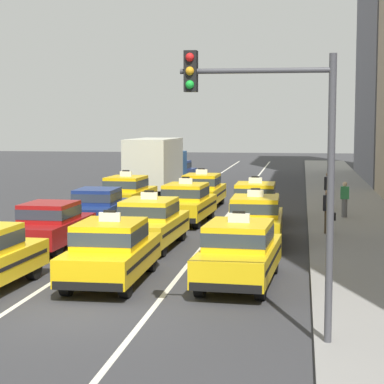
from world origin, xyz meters
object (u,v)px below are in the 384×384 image
Objects in this scene: pedestrian_near_crosswalk at (345,199)px; traffic_light_pole at (278,146)px; taxi_center_fourth at (202,190)px; taxi_right_second at (255,219)px; box_truck_left_fifth at (157,164)px; taxi_left_fourth at (127,193)px; sedan_left_sixth at (177,172)px; taxi_center_second at (150,222)px; pedestrian_by_storefront at (328,212)px; pedestrian_mid_block at (328,190)px; taxi_center_nearest at (111,250)px; sedan_left_second at (50,224)px; taxi_center_third at (186,202)px; taxi_right_third at (255,201)px; sedan_left_third at (98,207)px; taxi_right_nearest at (239,252)px.

pedestrian_near_crosswalk is 0.27× the size of traffic_light_pole.
taxi_center_fourth and taxi_right_second have the same top height.
taxi_left_fourth is at bearing -89.75° from box_truck_left_fifth.
sedan_left_sixth is at bearing 106.56° from taxi_right_second.
traffic_light_pole reaches higher than taxi_center_fourth.
taxi_left_fourth is 1.02× the size of taxi_right_second.
taxi_center_second is 6.76m from pedestrian_by_storefront.
pedestrian_near_crosswalk is at bearing 79.56° from pedestrian_by_storefront.
taxi_center_second is at bearing -71.48° from taxi_left_fourth.
taxi_center_fourth reaches higher than pedestrian_mid_block.
taxi_center_nearest is 0.99× the size of taxi_center_fourth.
sedan_left_second is at bearing -89.90° from sedan_left_sixth.
taxi_center_fourth is 0.83× the size of traffic_light_pole.
taxi_center_nearest is 11.25m from taxi_center_third.
taxi_center_nearest is at bearing -77.59° from taxi_left_fourth.
sedan_left_sixth is 0.96× the size of taxi_right_third.
taxi_center_third is at bearing 124.82° from taxi_right_second.
pedestrian_near_crosswalk is (9.90, 3.59, 0.07)m from sedan_left_third.
sedan_left_third and sedan_left_sixth have the same top height.
taxi_right_third is (-0.35, 5.34, 0.00)m from taxi_right_second.
sedan_left_third is 11.20m from taxi_right_nearest.
taxi_right_second reaches higher than sedan_left_sixth.
taxi_center_second is 0.99× the size of taxi_right_nearest.
sedan_left_sixth is at bearing 96.54° from taxi_center_nearest.
sedan_left_second is at bearing -117.41° from taxi_center_third.
sedan_left_third is 2.84× the size of pedestrian_near_crosswalk.
sedan_left_second is 24.75m from sedan_left_sixth.
pedestrian_mid_block is 1.06× the size of pedestrian_by_storefront.
pedestrian_mid_block reaches higher than pedestrian_near_crosswalk.
sedan_left_sixth is 16.37m from pedestrian_mid_block.
traffic_light_pole is (7.86, -34.02, 2.97)m from sedan_left_sixth.
sedan_left_third is 7.07m from taxi_right_second.
sedan_left_third is at bearing -160.10° from pedestrian_near_crosswalk.
taxi_center_second is at bearing -158.62° from taxi_right_second.
pedestrian_near_crosswalk is (3.76, 1.04, 0.04)m from taxi_right_third.
taxi_center_third is (0.27, 5.93, 0.00)m from taxi_center_second.
pedestrian_near_crosswalk is 2.97m from pedestrian_mid_block.
taxi_left_fourth is 1.01× the size of taxi_center_second.
pedestrian_by_storefront is (9.05, -1.07, 0.11)m from sedan_left_third.
traffic_light_pole reaches higher than taxi_right_third.
sedan_left_second is at bearing -105.71° from taxi_center_fourth.
taxi_right_second is 5.35m from taxi_right_third.
taxi_right_third is at bearing -23.39° from taxi_left_fourth.
sedan_left_second and sedan_left_sixth have the same top height.
taxi_center_second is at bearing -53.82° from sedan_left_third.
taxi_center_nearest reaches higher than sedan_left_second.
taxi_right_second reaches higher than pedestrian_near_crosswalk.
taxi_center_fourth is (3.36, -5.42, -0.90)m from box_truck_left_fifth.
taxi_center_third and taxi_center_fourth have the same top height.
taxi_right_third is at bearing 22.47° from sedan_left_third.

